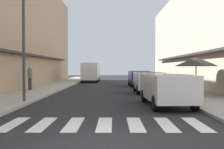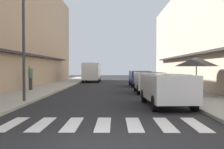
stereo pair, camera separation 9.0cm
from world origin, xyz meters
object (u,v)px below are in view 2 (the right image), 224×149
(delivery_van, at_px, (92,71))
(pedestrian_walking_near, at_px, (31,77))
(street_lamp, at_px, (27,34))
(cafe_umbrella, at_px, (196,62))
(parked_car_near, at_px, (166,86))
(parked_car_far, at_px, (140,77))
(parked_car_mid, at_px, (148,80))

(delivery_van, height_order, pedestrian_walking_near, delivery_van)
(street_lamp, distance_m, cafe_umbrella, 9.66)
(parked_car_near, height_order, delivery_van, delivery_van)
(parked_car_far, height_order, pedestrian_walking_near, pedestrian_walking_near)
(parked_car_mid, height_order, cafe_umbrella, cafe_umbrella)
(street_lamp, relative_size, cafe_umbrella, 2.13)
(parked_car_far, bearing_deg, delivery_van, 122.84)
(parked_car_near, bearing_deg, cafe_umbrella, 56.96)
(parked_car_far, xyz_separation_m, delivery_van, (-5.23, 8.11, 0.48))
(parked_car_mid, xyz_separation_m, parked_car_far, (0.00, 6.78, 0.00))
(parked_car_near, relative_size, delivery_van, 0.84)
(parked_car_mid, height_order, street_lamp, street_lamp)
(delivery_van, bearing_deg, parked_car_near, -76.29)
(parked_car_near, distance_m, cafe_umbrella, 4.74)
(delivery_van, bearing_deg, street_lamp, -93.89)
(parked_car_far, xyz_separation_m, pedestrian_walking_near, (-8.57, -5.74, 0.17))
(cafe_umbrella, relative_size, pedestrian_walking_near, 1.40)
(parked_car_far, relative_size, delivery_van, 0.75)
(street_lamp, relative_size, pedestrian_walking_near, 2.98)
(cafe_umbrella, bearing_deg, parked_car_far, 104.75)
(delivery_van, xyz_separation_m, cafe_umbrella, (7.74, -17.61, 0.71))
(parked_car_near, distance_m, delivery_van, 22.10)
(parked_car_far, bearing_deg, parked_car_mid, -90.00)
(parked_car_mid, relative_size, cafe_umbrella, 1.55)
(parked_car_mid, distance_m, cafe_umbrella, 3.89)
(parked_car_far, distance_m, pedestrian_walking_near, 10.31)
(cafe_umbrella, xyz_separation_m, pedestrian_walking_near, (-11.07, 3.77, -1.03))
(cafe_umbrella, distance_m, pedestrian_walking_near, 11.74)
(parked_car_far, xyz_separation_m, cafe_umbrella, (2.50, -9.51, 1.19))
(parked_car_mid, bearing_deg, street_lamp, -139.79)
(delivery_van, relative_size, pedestrian_walking_near, 2.97)
(parked_car_mid, relative_size, parked_car_far, 0.98)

